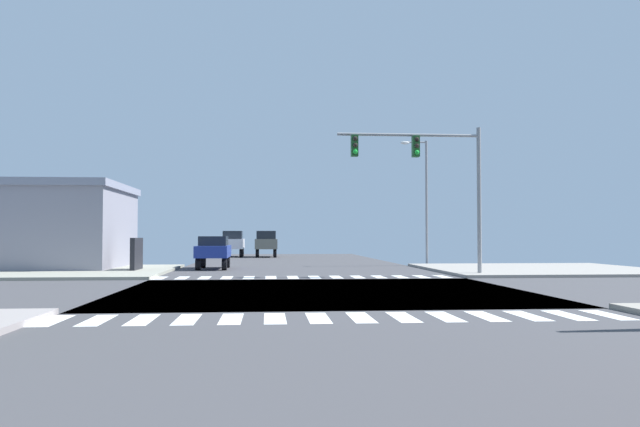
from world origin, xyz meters
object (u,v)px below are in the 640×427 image
Objects in this scene: suv_nearside_1 at (266,241)px; suv_queued_2 at (233,241)px; traffic_signal_mast at (426,165)px; sedan_farside_1 at (214,250)px; street_lamp at (423,191)px.

suv_queued_2 is (-3.00, 0.87, 0.00)m from suv_nearside_1.
suv_queued_2 is at bearing -16.17° from suv_nearside_1.
sedan_farside_1 is at bearing 145.02° from traffic_signal_mast.
sedan_farside_1 is at bearing -165.74° from street_lamp.
street_lamp reaches higher than suv_queued_2.
traffic_signal_mast is 11.05m from street_lamp.
street_lamp is at bearing 76.90° from traffic_signal_mast.
sedan_farside_1 is (-10.61, 7.42, -4.14)m from traffic_signal_mast.
suv_nearside_1 is (-7.61, 28.05, -3.86)m from traffic_signal_mast.
street_lamp is at bearing -165.74° from sedan_farside_1.
street_lamp is 1.88× the size of sedan_farside_1.
traffic_signal_mast is 31.04m from suv_queued_2.
suv_nearside_1 and suv_queued_2 have the same top height.
suv_queued_2 is (-13.11, 18.16, -3.43)m from street_lamp.
sedan_farside_1 is at bearing 90.00° from suv_queued_2.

